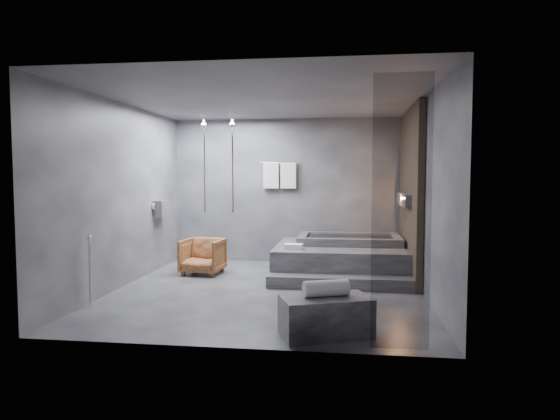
# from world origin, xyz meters

# --- Properties ---
(room) EXTENTS (5.00, 5.04, 2.82)m
(room) POSITION_xyz_m (0.40, 0.24, 1.73)
(room) COLOR #2F2F31
(room) RESTS_ON ground
(tub_deck) EXTENTS (2.20, 2.00, 0.50)m
(tub_deck) POSITION_xyz_m (1.05, 1.45, 0.25)
(tub_deck) COLOR #343437
(tub_deck) RESTS_ON ground
(tub_step) EXTENTS (2.20, 0.36, 0.18)m
(tub_step) POSITION_xyz_m (1.05, 0.27, 0.09)
(tub_step) COLOR #343437
(tub_step) RESTS_ON ground
(concrete_bench) EXTENTS (1.05, 0.81, 0.42)m
(concrete_bench) POSITION_xyz_m (0.93, -2.00, 0.21)
(concrete_bench) COLOR #37373A
(concrete_bench) RESTS_ON ground
(driftwood_chair) EXTENTS (0.72, 0.73, 0.62)m
(driftwood_chair) POSITION_xyz_m (-1.31, 1.07, 0.31)
(driftwood_chair) COLOR #4E2913
(driftwood_chair) RESTS_ON ground
(rolled_towel) EXTENTS (0.52, 0.33, 0.17)m
(rolled_towel) POSITION_xyz_m (0.93, -1.97, 0.51)
(rolled_towel) COLOR white
(rolled_towel) RESTS_ON concrete_bench
(deck_towel) EXTENTS (0.30, 0.23, 0.08)m
(deck_towel) POSITION_xyz_m (0.29, 0.86, 0.54)
(deck_towel) COLOR white
(deck_towel) RESTS_ON tub_deck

